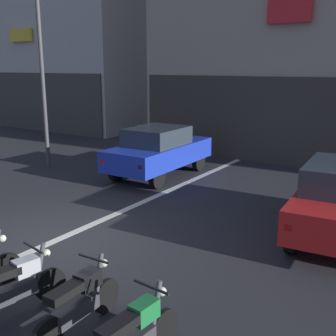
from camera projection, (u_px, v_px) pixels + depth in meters
ground_plane at (52, 242)px, 8.66m from camera, size 120.00×120.00×0.00m
lane_centre_line at (195, 179)px, 13.52m from camera, size 0.20×18.00×0.01m
building_corner_left at (86, 23)px, 24.87m from camera, size 8.98×7.39×12.11m
car_blue_crossing_near at (159, 150)px, 13.70m from camera, size 1.83×4.13×1.64m
street_lamp at (40, 45)px, 14.09m from camera, size 0.36×0.36×7.05m
motorcycle_silver_row_centre at (15, 286)px, 6.05m from camera, size 0.55×1.65×0.98m
motorcycle_black_row_right_mid at (79, 302)px, 5.65m from camera, size 0.55×1.67×0.98m
motorcycle_green_row_rightmost at (134, 336)px, 4.93m from camera, size 0.55×1.67×0.98m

